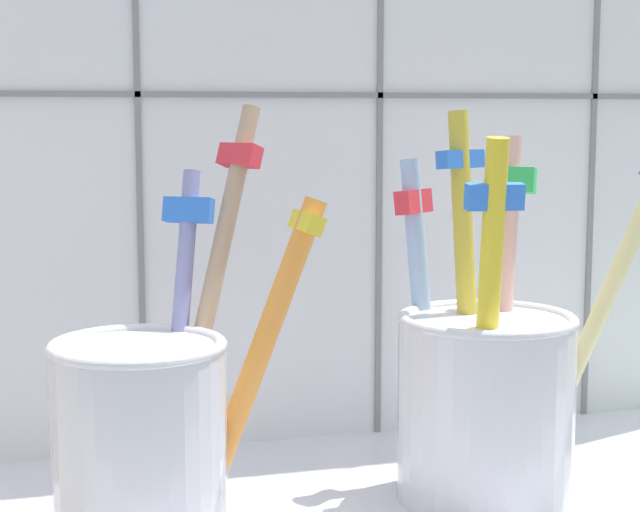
% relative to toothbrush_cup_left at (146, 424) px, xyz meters
% --- Properties ---
extents(tile_wall_back, '(0.64, 0.02, 0.45)m').
position_rel_toothbrush_cup_left_xyz_m(tile_wall_back, '(0.08, 0.12, 0.16)').
color(tile_wall_back, white).
rests_on(tile_wall_back, ground).
extents(toothbrush_cup_left, '(0.12, 0.09, 0.18)m').
position_rel_toothbrush_cup_left_xyz_m(toothbrush_cup_left, '(0.00, 0.00, 0.00)').
color(toothbrush_cup_left, silver).
rests_on(toothbrush_cup_left, counter_slab).
extents(toothbrush_cup_right, '(0.13, 0.09, 0.18)m').
position_rel_toothbrush_cup_left_xyz_m(toothbrush_cup_right, '(0.15, -0.00, 0.00)').
color(toothbrush_cup_right, silver).
rests_on(toothbrush_cup_right, counter_slab).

